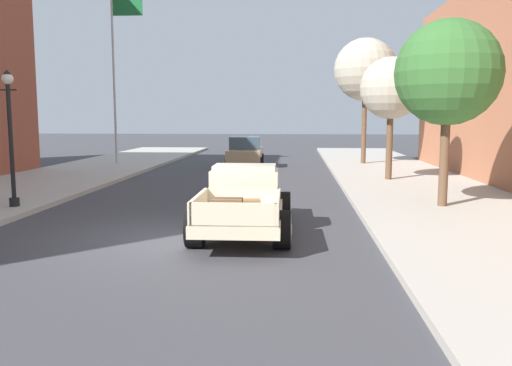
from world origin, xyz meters
name	(u,v)px	position (x,y,z in m)	size (l,w,h in m)	color
ground_plane	(171,238)	(0.00, 0.00, 0.00)	(140.00, 140.00, 0.00)	#3D3D42
sidewalk_right	(505,241)	(7.25, 0.00, 0.07)	(5.50, 64.00, 0.15)	#ADA89E
hotrod_truck_cream	(245,200)	(1.58, 0.84, 0.75)	(2.25, 4.97, 1.58)	beige
car_background_tan	(245,153)	(0.10, 16.55, 0.77)	(1.97, 4.35, 1.65)	tan
street_lamp_near	(10,128)	(-5.25, 3.00, 2.39)	(0.50, 0.32, 3.85)	black
flagpole	(117,59)	(-6.80, 16.93, 5.77)	(1.74, 0.16, 9.16)	#B2B2B7
street_tree_nearest	(448,73)	(7.00, 4.00, 3.91)	(2.95, 2.95, 5.25)	brown
street_tree_second	(391,89)	(6.57, 10.48, 3.81)	(2.49, 2.49, 4.93)	brown
street_tree_third	(365,70)	(6.48, 17.99, 5.18)	(3.36, 3.36, 6.73)	brown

